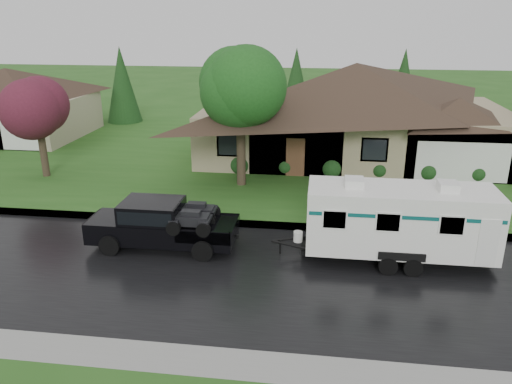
{
  "coord_description": "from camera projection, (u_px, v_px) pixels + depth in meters",
  "views": [
    {
      "loc": [
        0.08,
        -16.98,
        8.41
      ],
      "look_at": [
        -2.45,
        2.0,
        1.62
      ],
      "focal_mm": 35.0,
      "sensor_mm": 36.0,
      "label": 1
    }
  ],
  "objects": [
    {
      "name": "ground",
      "position": [
        314.0,
        253.0,
        18.69
      ],
      "size": [
        140.0,
        140.0,
        0.0
      ],
      "primitive_type": "plane",
      "color": "#27581B",
      "rests_on": "ground"
    },
    {
      "name": "road",
      "position": [
        312.0,
        279.0,
        16.82
      ],
      "size": [
        140.0,
        8.0,
        0.01
      ],
      "primitive_type": "cube",
      "color": "black",
      "rests_on": "ground"
    },
    {
      "name": "curb",
      "position": [
        315.0,
        227.0,
        20.76
      ],
      "size": [
        140.0,
        0.5,
        0.15
      ],
      "primitive_type": "cube",
      "color": "gray",
      "rests_on": "ground"
    },
    {
      "name": "lawn",
      "position": [
        319.0,
        150.0,
        32.67
      ],
      "size": [
        140.0,
        26.0,
        0.15
      ],
      "primitive_type": "cube",
      "color": "#27581B",
      "rests_on": "ground"
    },
    {
      "name": "house_main",
      "position": [
        359.0,
        100.0,
        30.13
      ],
      "size": [
        19.44,
        10.8,
        6.9
      ],
      "color": "tan",
      "rests_on": "lawn"
    },
    {
      "name": "house_far",
      "position": [
        11.0,
        97.0,
        35.21
      ],
      "size": [
        10.8,
        8.64,
        5.8
      ],
      "color": "tan",
      "rests_on": "lawn"
    },
    {
      "name": "tree_left_green",
      "position": [
        240.0,
        89.0,
        24.21
      ],
      "size": [
        4.27,
        4.27,
        7.06
      ],
      "color": "#382B1E",
      "rests_on": "lawn"
    },
    {
      "name": "tree_red",
      "position": [
        37.0,
        108.0,
        25.99
      ],
      "size": [
        3.21,
        3.21,
        5.32
      ],
      "color": "#382B1E",
      "rests_on": "lawn"
    },
    {
      "name": "shrub_row",
      "position": [
        355.0,
        168.0,
        26.91
      ],
      "size": [
        13.6,
        1.0,
        1.0
      ],
      "color": "#143814",
      "rests_on": "lawn"
    },
    {
      "name": "pickup_truck",
      "position": [
        160.0,
        223.0,
        18.88
      ],
      "size": [
        5.55,
        2.11,
        1.85
      ],
      "color": "black",
      "rests_on": "ground"
    },
    {
      "name": "travel_trailer",
      "position": [
        400.0,
        219.0,
        17.58
      ],
      "size": [
        6.85,
        2.41,
        3.07
      ],
      "color": "white",
      "rests_on": "ground"
    }
  ]
}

